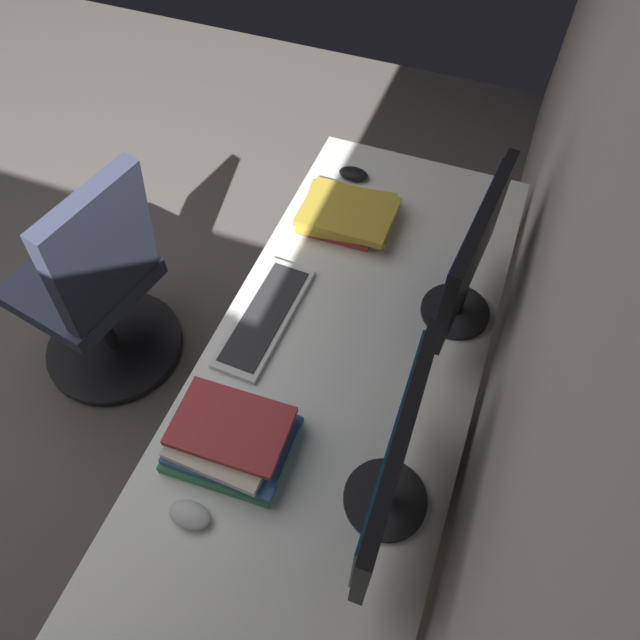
# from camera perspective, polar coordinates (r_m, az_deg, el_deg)

# --- Properties ---
(wall_back) EXTENTS (5.00, 0.10, 2.60)m
(wall_back) POSITION_cam_1_polar(r_m,az_deg,el_deg) (1.17, 24.23, 5.09)
(wall_back) COLOR beige
(wall_back) RESTS_ON ground
(desk) EXTENTS (1.89, 0.74, 0.73)m
(desk) POSITION_cam_1_polar(r_m,az_deg,el_deg) (1.66, 1.63, -6.27)
(desk) COLOR white
(desk) RESTS_ON ground
(drawer_pedestal) EXTENTS (0.40, 0.51, 0.69)m
(drawer_pedestal) POSITION_cam_1_polar(r_m,az_deg,el_deg) (1.90, 1.31, -13.20)
(drawer_pedestal) COLOR white
(drawer_pedestal) RESTS_ON ground
(monitor_primary) EXTENTS (0.47, 0.20, 0.42)m
(monitor_primary) POSITION_cam_1_polar(r_m,az_deg,el_deg) (1.57, 14.52, 5.89)
(monitor_primary) COLOR black
(monitor_primary) RESTS_ON desk
(monitor_secondary) EXTENTS (0.52, 0.20, 0.40)m
(monitor_secondary) POSITION_cam_1_polar(r_m,az_deg,el_deg) (1.24, 7.23, -13.67)
(monitor_secondary) COLOR black
(monitor_secondary) RESTS_ON desk
(keyboard_main) EXTENTS (0.42, 0.15, 0.02)m
(keyboard_main) POSITION_cam_1_polar(r_m,az_deg,el_deg) (1.69, -5.39, 0.33)
(keyboard_main) COLOR silver
(keyboard_main) RESTS_ON desk
(mouse_main) EXTENTS (0.06, 0.10, 0.03)m
(mouse_main) POSITION_cam_1_polar(r_m,az_deg,el_deg) (1.45, -12.62, -18.07)
(mouse_main) COLOR silver
(mouse_main) RESTS_ON desk
(mouse_spare) EXTENTS (0.06, 0.10, 0.03)m
(mouse_spare) POSITION_cam_1_polar(r_m,az_deg,el_deg) (2.10, 3.29, 14.06)
(mouse_spare) COLOR black
(mouse_spare) RESTS_ON desk
(book_stack_near) EXTENTS (0.25, 0.30, 0.10)m
(book_stack_near) POSITION_cam_1_polar(r_m,az_deg,el_deg) (1.48, -8.68, -11.31)
(book_stack_near) COLOR #3D8456
(book_stack_near) RESTS_ON desk
(book_stack_far) EXTENTS (0.27, 0.32, 0.07)m
(book_stack_far) POSITION_cam_1_polar(r_m,az_deg,el_deg) (1.92, 2.59, 10.24)
(book_stack_far) COLOR #B2383D
(book_stack_far) RESTS_ON desk
(office_chair) EXTENTS (0.56, 0.59, 0.97)m
(office_chair) POSITION_cam_1_polar(r_m,az_deg,el_deg) (2.25, -20.90, 2.68)
(office_chair) COLOR #383D56
(office_chair) RESTS_ON ground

